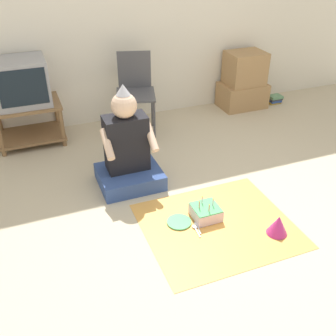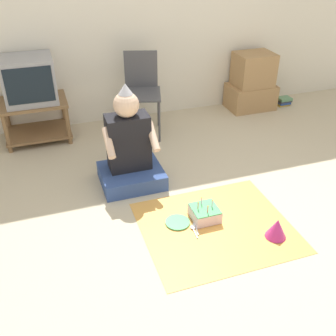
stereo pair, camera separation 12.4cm
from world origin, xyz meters
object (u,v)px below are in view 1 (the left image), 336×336
at_px(tv, 21,82).
at_px(paper_plate, 179,222).
at_px(person_seated, 128,153).
at_px(party_hat_blue, 278,225).
at_px(folding_chair, 135,88).
at_px(cardboard_box_stack, 244,82).
at_px(birthday_cake, 206,212).
at_px(book_pile, 275,99).

distance_m(tv, paper_plate, 2.16).
distance_m(person_seated, party_hat_blue, 1.39).
bearing_deg(tv, folding_chair, -8.69).
bearing_deg(paper_plate, folding_chair, 83.73).
height_order(cardboard_box_stack, birthday_cake, cardboard_box_stack).
bearing_deg(folding_chair, tv, 171.31).
distance_m(cardboard_box_stack, birthday_cake, 2.37).
bearing_deg(birthday_cake, book_pile, 43.89).
height_order(birthday_cake, paper_plate, birthday_cake).
bearing_deg(tv, party_hat_blue, -54.62).
bearing_deg(book_pile, person_seated, -154.51).
xyz_separation_m(cardboard_box_stack, party_hat_blue, (-1.01, -2.24, -0.24)).
bearing_deg(book_pile, party_hat_blue, -123.93).
bearing_deg(person_seated, paper_plate, -74.24).
distance_m(party_hat_blue, paper_plate, 0.75).
height_order(tv, book_pile, tv).
relative_size(folding_chair, paper_plate, 4.50).
xyz_separation_m(cardboard_box_stack, person_seated, (-1.84, -1.16, -0.01)).
distance_m(birthday_cake, paper_plate, 0.23).
distance_m(person_seated, birthday_cake, 0.87).
relative_size(party_hat_blue, paper_plate, 0.81).
height_order(folding_chair, book_pile, folding_chair).
height_order(tv, birthday_cake, tv).
xyz_separation_m(birthday_cake, paper_plate, (-0.22, 0.02, -0.05)).
height_order(cardboard_box_stack, party_hat_blue, cardboard_box_stack).
xyz_separation_m(party_hat_blue, paper_plate, (-0.64, 0.38, -0.07)).
distance_m(tv, book_pile, 3.10).
xyz_separation_m(tv, person_seated, (0.74, -1.14, -0.36)).
xyz_separation_m(folding_chair, book_pile, (1.92, 0.13, -0.46)).
distance_m(tv, cardboard_box_stack, 2.60).
relative_size(tv, party_hat_blue, 3.22).
xyz_separation_m(folding_chair, paper_plate, (-0.18, -1.67, -0.50)).
distance_m(tv, birthday_cake, 2.27).
xyz_separation_m(book_pile, paper_plate, (-2.11, -1.80, -0.04)).
xyz_separation_m(folding_chair, party_hat_blue, (0.46, -2.05, -0.43)).
height_order(book_pile, paper_plate, book_pile).
bearing_deg(tv, person_seated, -57.02).
relative_size(folding_chair, party_hat_blue, 5.54).
distance_m(person_seated, paper_plate, 0.78).
xyz_separation_m(cardboard_box_stack, birthday_cake, (-1.42, -1.88, -0.26)).
height_order(tv, folding_chair, tv).
bearing_deg(book_pile, cardboard_box_stack, 172.40).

